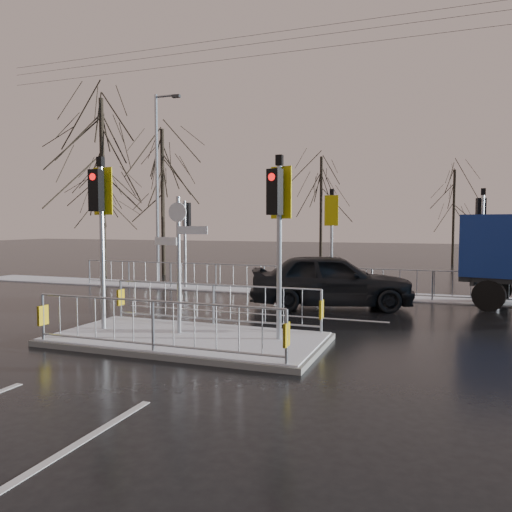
% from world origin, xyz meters
% --- Properties ---
extents(ground, '(120.00, 120.00, 0.00)m').
position_xyz_m(ground, '(0.00, 0.00, 0.00)').
color(ground, black).
rests_on(ground, ground).
extents(snow_verge, '(30.00, 2.00, 0.04)m').
position_xyz_m(snow_verge, '(0.00, 8.60, 0.02)').
color(snow_verge, white).
rests_on(snow_verge, ground).
extents(lane_markings, '(8.00, 11.38, 0.01)m').
position_xyz_m(lane_markings, '(0.00, -0.33, 0.00)').
color(lane_markings, silver).
rests_on(lane_markings, ground).
extents(traffic_island, '(6.00, 3.04, 4.15)m').
position_xyz_m(traffic_island, '(-0.01, 0.01, 0.39)').
color(traffic_island, slate).
rests_on(traffic_island, ground).
extents(far_kerb_fixtures, '(18.00, 0.65, 3.83)m').
position_xyz_m(far_kerb_fixtures, '(0.29, 8.09, 1.02)').
color(far_kerb_fixtures, '#99A1A7').
rests_on(far_kerb_fixtures, ground).
extents(car_far_lane, '(5.37, 3.34, 1.71)m').
position_xyz_m(car_far_lane, '(2.05, 5.65, 0.85)').
color(car_far_lane, black).
rests_on(car_far_lane, ground).
extents(tree_near_a, '(4.75, 4.75, 8.97)m').
position_xyz_m(tree_near_a, '(-10.50, 11.00, 6.11)').
color(tree_near_a, black).
rests_on(tree_near_a, ground).
extents(tree_near_b, '(4.00, 4.00, 7.55)m').
position_xyz_m(tree_near_b, '(-8.00, 12.50, 5.15)').
color(tree_near_b, black).
rests_on(tree_near_b, ground).
extents(tree_near_c, '(3.50, 3.50, 6.61)m').
position_xyz_m(tree_near_c, '(-12.50, 13.50, 4.50)').
color(tree_near_c, black).
rests_on(tree_near_c, ground).
extents(tree_far_a, '(3.75, 3.75, 7.08)m').
position_xyz_m(tree_far_a, '(-2.00, 22.00, 4.82)').
color(tree_far_a, black).
rests_on(tree_far_a, ground).
extents(tree_far_b, '(3.25, 3.25, 6.14)m').
position_xyz_m(tree_far_b, '(6.00, 24.00, 4.18)').
color(tree_far_b, black).
rests_on(tree_far_b, ground).
extents(street_lamp_left, '(1.25, 0.18, 8.20)m').
position_xyz_m(street_lamp_left, '(-6.43, 9.50, 4.49)').
color(street_lamp_left, '#99A1A7').
rests_on(street_lamp_left, ground).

